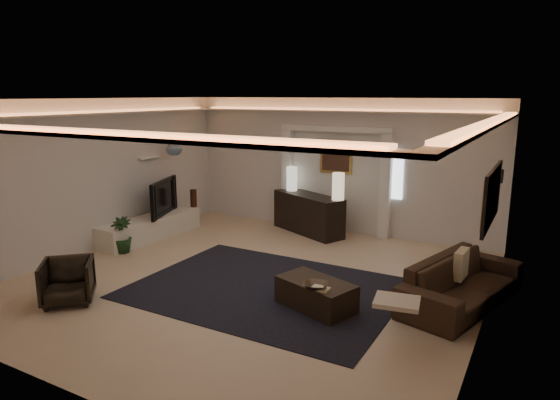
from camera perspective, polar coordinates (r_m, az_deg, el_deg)
The scene contains 33 objects.
floor at distance 8.12m, azimuth -3.33°, elevation -9.30°, with size 7.00×7.00×0.00m, color #CDAC89.
ceiling at distance 7.56m, azimuth -3.61°, elevation 11.62°, with size 7.00×7.00×0.00m, color white.
wall_back at distance 10.78m, azimuth 6.57°, elevation 4.00°, with size 7.00×7.00×0.00m, color silver.
wall_front at distance 5.21m, azimuth -24.69°, elevation -5.99°, with size 7.00×7.00×0.00m, color silver.
wall_left at distance 10.01m, azimuth -20.66°, elevation 2.66°, with size 7.00×7.00×0.00m, color silver.
wall_right at distance 6.58m, azimuth 23.26°, elevation -2.22°, with size 7.00×7.00×0.00m, color silver.
cove_soffit at distance 7.57m, azimuth -3.58°, elevation 9.50°, with size 7.00×7.00×0.04m, color silver.
daylight_slit at distance 10.35m, azimuth 13.44°, elevation 2.84°, with size 0.25×0.03×1.00m, color white.
area_rug at distance 7.77m, azimuth -1.60°, elevation -10.27°, with size 4.00×3.00×0.01m, color black.
pilaster_left at distance 11.23m, azimuth 0.90°, elevation 2.60°, with size 0.22×0.20×2.20m, color silver.
pilaster_right at distance 10.37m, azimuth 12.19°, elevation 1.52°, with size 0.22×0.20×2.20m, color silver.
alcove_header at distance 10.61m, azimuth 6.47°, elevation 8.22°, with size 2.52×0.20×0.12m, color silver.
painting_frame at distance 10.73m, azimuth 6.53°, elevation 5.04°, with size 0.74×0.04×0.74m, color tan.
painting_canvas at distance 10.71m, azimuth 6.48°, elevation 5.03°, with size 0.62×0.02×0.62m, color #4C2D1E.
art_panel_frame at distance 6.82m, azimuth 23.46°, elevation 0.41°, with size 0.04×1.64×0.74m, color black.
art_panel_gold at distance 6.82m, azimuth 23.25°, elevation 0.43°, with size 0.02×1.50×0.62m, color tan.
wall_sconce at distance 8.70m, azimuth 24.17°, elevation 2.57°, with size 0.12×0.12×0.22m, color black.
wall_niche at distance 10.88m, azimuth -14.94°, elevation 4.81°, with size 0.10×0.55×0.04m, color silver.
console at distance 10.72m, azimuth 3.30°, elevation -1.71°, with size 1.79×0.56×0.89m, color black.
lamp_left at distance 11.02m, azimuth 1.39°, elevation 2.36°, with size 0.24×0.24×0.54m, color silver.
lamp_right at distance 10.10m, azimuth 6.79°, elevation 1.37°, with size 0.25×0.25×0.56m, color beige.
media_ledge at distance 10.68m, azimuth -14.83°, elevation -3.12°, with size 0.61×2.43×0.46m, color beige.
tv at distance 10.74m, azimuth -14.00°, elevation 0.32°, with size 0.17×1.32×0.76m, color black.
figurine at distance 11.35m, azimuth -10.02°, elevation 0.15°, with size 0.15×0.15×0.40m, color #3A1E13.
ginger_jar at distance 11.00m, azimuth -12.23°, elevation 6.08°, with size 0.35×0.35×0.37m, color #415B68.
plant at distance 9.84m, azimuth -17.98°, elevation -3.91°, with size 0.39×0.39×0.69m, color black.
sofa at distance 7.58m, azimuth 20.46°, elevation -8.96°, with size 0.90×2.30×0.67m, color #37211A.
throw_blanket at distance 6.13m, azimuth 13.44°, elevation -11.44°, with size 0.53×0.43×0.06m, color white.
throw_pillow at distance 7.67m, azimuth 20.32°, elevation -7.01°, with size 0.13×0.42×0.42m, color #C9B587.
coffee_table at distance 7.07m, azimuth 4.21°, elevation -10.90°, with size 1.09×0.60×0.41m, color black.
bowl at distance 6.72m, azimuth 4.15°, elevation -9.90°, with size 0.33×0.33×0.08m, color #473727.
magazine at distance 6.70m, azimuth 4.71°, elevation -10.22°, with size 0.24×0.17×0.03m, color beige.
armchair at distance 7.82m, azimuth -23.47°, elevation -8.68°, with size 0.69×0.71×0.64m, color #35271F.
Camera 1 is at (4.06, -6.37, 2.98)m, focal length 31.44 mm.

